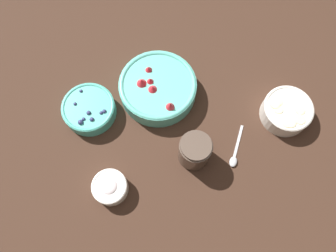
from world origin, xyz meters
TOP-DOWN VIEW (x-y plane):
  - ground_plane at (0.00, 0.00)m, footprint 4.00×4.00m
  - bowl_strawberries at (0.12, -0.11)m, footprint 0.24×0.24m
  - bowl_blueberries at (0.28, 0.04)m, footprint 0.16×0.16m
  - bowl_bananas at (-0.26, -0.20)m, footprint 0.15×0.15m
  - bowl_cream at (0.11, 0.22)m, footprint 0.10×0.10m
  - jar_chocolate at (-0.06, 0.03)m, footprint 0.09×0.09m
  - spoon at (-0.17, -0.02)m, footprint 0.03×0.14m

SIDE VIEW (x-z plane):
  - ground_plane at x=0.00m, z-range 0.00..0.00m
  - spoon at x=-0.17m, z-range 0.00..0.01m
  - bowl_blueberries at x=0.28m, z-range 0.00..0.06m
  - bowl_cream at x=0.11m, z-range 0.00..0.06m
  - bowl_bananas at x=-0.26m, z-range 0.00..0.06m
  - bowl_strawberries at x=0.12m, z-range 0.00..0.08m
  - jar_chocolate at x=-0.06m, z-range 0.00..0.10m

